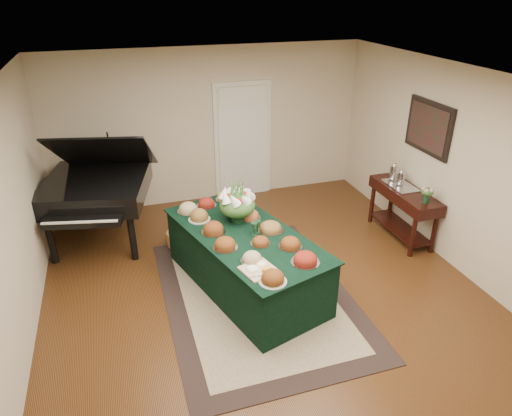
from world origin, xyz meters
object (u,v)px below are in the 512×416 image
object	(u,v)px
buffet_table	(245,260)
mahogany_sideboard	(404,200)
floral_centerpiece	(237,201)
grand_piano	(97,187)

from	to	relation	value
buffet_table	mahogany_sideboard	world-z (taller)	mahogany_sideboard
floral_centerpiece	grand_piano	world-z (taller)	grand_piano
mahogany_sideboard	buffet_table	bearing A→B (deg)	-168.82
buffet_table	mahogany_sideboard	xyz separation A→B (m)	(2.69, 0.53, 0.22)
floral_centerpiece	mahogany_sideboard	size ratio (longest dim) A/B	0.36
grand_piano	mahogany_sideboard	xyz separation A→B (m)	(4.44, -1.29, -0.27)
grand_piano	buffet_table	bearing A→B (deg)	-46.11
floral_centerpiece	grand_piano	xyz separation A→B (m)	(-1.76, 1.46, -0.19)
buffet_table	floral_centerpiece	bearing A→B (deg)	88.68
grand_piano	mahogany_sideboard	size ratio (longest dim) A/B	1.49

